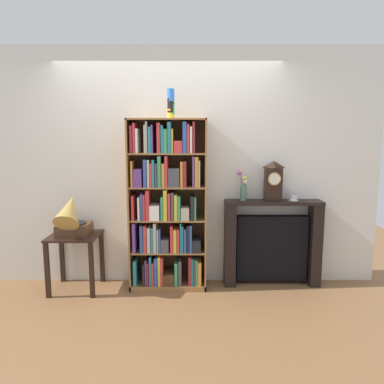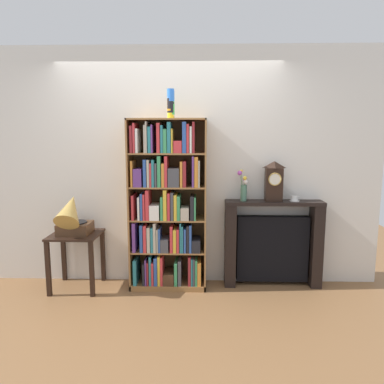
% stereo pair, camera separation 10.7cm
% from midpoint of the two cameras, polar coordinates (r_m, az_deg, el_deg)
% --- Properties ---
extents(ground_plane, '(7.64, 6.40, 0.02)m').
position_cam_midpoint_polar(ground_plane, '(4.16, -3.07, -15.30)').
color(ground_plane, brown).
extents(wall_back, '(4.64, 0.08, 2.67)m').
position_cam_midpoint_polar(wall_back, '(4.13, -1.76, 3.91)').
color(wall_back, silver).
rests_on(wall_back, ground).
extents(bookshelf, '(0.84, 0.35, 1.87)m').
position_cam_midpoint_polar(bookshelf, '(3.98, -3.24, -2.87)').
color(bookshelf, olive).
rests_on(bookshelf, ground).
extents(cup_stack, '(0.08, 0.08, 0.30)m').
position_cam_midpoint_polar(cup_stack, '(3.88, -2.57, 13.78)').
color(cup_stack, yellow).
rests_on(cup_stack, bookshelf).
extents(side_table_left, '(0.53, 0.50, 0.63)m').
position_cam_midpoint_polar(side_table_left, '(4.22, -17.16, -8.30)').
color(side_table_left, black).
rests_on(side_table_left, ground).
extents(gramophone, '(0.34, 0.49, 0.51)m').
position_cam_midpoint_polar(gramophone, '(4.06, -17.75, -3.65)').
color(gramophone, '#472D1C').
rests_on(gramophone, side_table_left).
extents(fireplace_mantel, '(1.08, 0.23, 0.98)m').
position_cam_midpoint_polar(fireplace_mantel, '(4.24, 13.33, -7.98)').
color(fireplace_mantel, black).
rests_on(fireplace_mantel, ground).
extents(mantel_clock, '(0.19, 0.12, 0.44)m').
position_cam_midpoint_polar(mantel_clock, '(4.07, 13.56, 1.68)').
color(mantel_clock, black).
rests_on(mantel_clock, fireplace_mantel).
extents(flower_vase, '(0.11, 0.14, 0.34)m').
position_cam_midpoint_polar(flower_vase, '(4.02, 8.90, 0.74)').
color(flower_vase, '#4C7A60').
rests_on(flower_vase, fireplace_mantel).
extents(teacup_with_saucer, '(0.12, 0.11, 0.06)m').
position_cam_midpoint_polar(teacup_with_saucer, '(4.15, 16.63, -1.03)').
color(teacup_with_saucer, white).
rests_on(teacup_with_saucer, fireplace_mantel).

